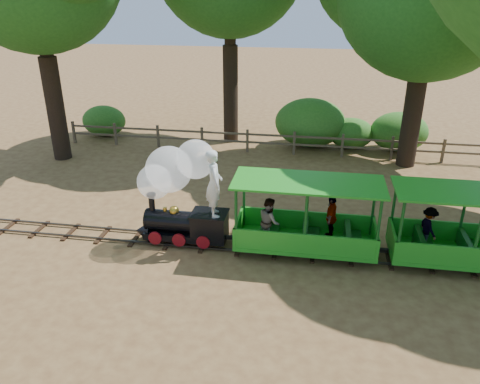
% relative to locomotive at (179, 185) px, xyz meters
% --- Properties ---
extents(ground, '(90.00, 90.00, 0.00)m').
position_rel_locomotive_xyz_m(ground, '(1.65, -0.06, -1.72)').
color(ground, olive).
rests_on(ground, ground).
extents(track, '(22.00, 1.00, 0.10)m').
position_rel_locomotive_xyz_m(track, '(1.65, -0.06, -1.65)').
color(track, '#3F3D3A').
rests_on(track, ground).
extents(locomotive, '(2.65, 1.25, 3.04)m').
position_rel_locomotive_xyz_m(locomotive, '(0.00, 0.00, 0.00)').
color(locomotive, black).
rests_on(locomotive, ground).
extents(carriage_front, '(3.83, 1.57, 1.99)m').
position_rel_locomotive_xyz_m(carriage_front, '(3.33, -0.09, -0.89)').
color(carriage_front, green).
rests_on(carriage_front, track).
extents(carriage_rear, '(3.83, 1.57, 1.99)m').
position_rel_locomotive_xyz_m(carriage_rear, '(7.37, -0.04, -0.93)').
color(carriage_rear, green).
rests_on(carriage_rear, track).
extents(fence, '(18.10, 0.10, 1.00)m').
position_rel_locomotive_xyz_m(fence, '(1.65, 7.94, -1.14)').
color(fence, brown).
rests_on(fence, ground).
extents(shrub_west, '(2.08, 1.60, 1.44)m').
position_rel_locomotive_xyz_m(shrub_west, '(-6.46, 9.24, -1.00)').
color(shrub_west, '#2D6B1E').
rests_on(shrub_west, ground).
extents(shrub_mid_w, '(3.09, 2.38, 2.14)m').
position_rel_locomotive_xyz_m(shrub_mid_w, '(3.24, 9.24, -0.65)').
color(shrub_mid_w, '#2D6B1E').
rests_on(shrub_mid_w, ground).
extents(shrub_mid_e, '(1.95, 1.50, 1.35)m').
position_rel_locomotive_xyz_m(shrub_mid_e, '(5.05, 9.24, -1.05)').
color(shrub_mid_e, '#2D6B1E').
rests_on(shrub_mid_e, ground).
extents(shrub_east, '(2.44, 1.88, 1.69)m').
position_rel_locomotive_xyz_m(shrub_east, '(7.06, 9.24, -0.88)').
color(shrub_east, '#2D6B1E').
rests_on(shrub_east, ground).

